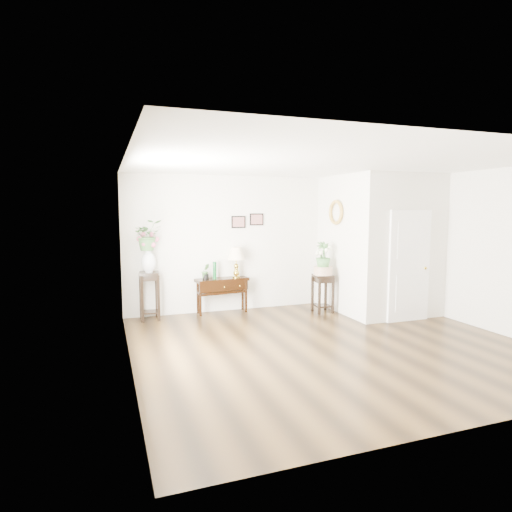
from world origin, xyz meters
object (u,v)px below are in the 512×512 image
table_lamp (236,261)px  plant_stand_a (150,296)px  console_table (222,296)px  plant_stand_b (323,294)px

table_lamp → plant_stand_a: (-1.76, -0.09, -0.60)m
plant_stand_a → console_table: bearing=3.4°
console_table → table_lamp: bearing=-6.5°
plant_stand_b → table_lamp: bearing=158.4°
table_lamp → plant_stand_b: (1.65, -0.65, -0.68)m
console_table → table_lamp: 0.77m
console_table → plant_stand_a: plant_stand_a is taller
console_table → plant_stand_b: bearing=-24.9°
console_table → plant_stand_b: 2.06m
console_table → plant_stand_a: 1.46m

